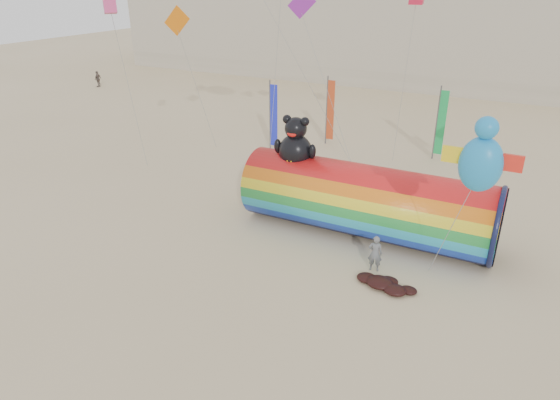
% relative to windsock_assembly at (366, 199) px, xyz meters
% --- Properties ---
extents(ground, '(160.00, 160.00, 0.00)m').
position_rel_windsock_assembly_xyz_m(ground, '(-3.76, -4.50, -1.90)').
color(ground, '#CCB58C').
rests_on(ground, ground).
extents(windsock_assembly, '(12.42, 3.78, 5.73)m').
position_rel_windsock_assembly_xyz_m(windsock_assembly, '(0.00, 0.00, 0.00)').
color(windsock_assembly, red).
rests_on(windsock_assembly, ground).
extents(kite_handler, '(0.70, 0.53, 1.71)m').
position_rel_windsock_assembly_xyz_m(kite_handler, '(1.51, -3.12, -1.04)').
color(kite_handler, slate).
rests_on(kite_handler, ground).
extents(fabric_bundle, '(2.62, 1.35, 0.41)m').
position_rel_windsock_assembly_xyz_m(fabric_bundle, '(2.32, -4.23, -1.73)').
color(fabric_bundle, black).
rests_on(fabric_bundle, ground).
extents(festival_banners, '(11.87, 3.66, 5.20)m').
position_rel_windsock_assembly_xyz_m(festival_banners, '(-5.46, 11.78, 0.74)').
color(festival_banners, '#59595E').
rests_on(festival_banners, ground).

